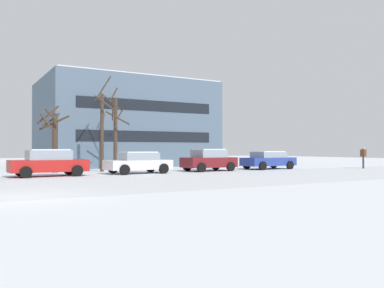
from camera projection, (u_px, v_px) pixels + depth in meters
The scene contains 11 objects.
ground_plane at pixel (24, 197), 13.05m from camera, with size 120.00×120.00×0.00m, color white.
road_surface at pixel (11, 187), 16.43m from camera, with size 80.00×9.82×0.00m.
parked_car_red at pixel (49, 163), 23.04m from camera, with size 4.32×2.09×1.56m.
parked_car_white at pixel (138, 162), 25.68m from camera, with size 4.17×2.24×1.40m.
parked_car_maroon at pixel (209, 160), 28.57m from camera, with size 3.90×2.16×1.57m.
parked_car_blue at pixel (268, 160), 31.27m from camera, with size 4.44×2.16×1.40m.
pedestrian_crossing at pixel (363, 156), 32.41m from camera, with size 0.37×0.42×1.75m.
tree_far_right at pixel (54, 137), 26.84m from camera, with size 2.29×2.14×4.60m.
tree_far_left at pixel (103, 128), 27.94m from camera, with size 1.68×1.74×6.78m.
tree_far_mid at pixel (116, 130), 29.94m from camera, with size 2.12×2.11×6.23m.
building_far_right at pixel (125, 124), 38.78m from camera, with size 15.19×11.29×7.96m.
Camera 1 is at (-1.82, -14.05, 1.59)m, focal length 37.57 mm.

